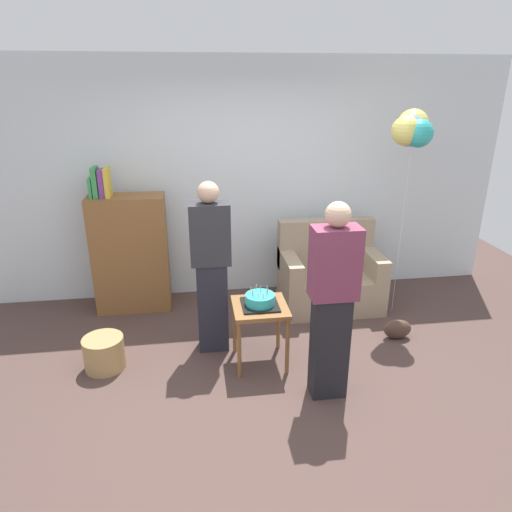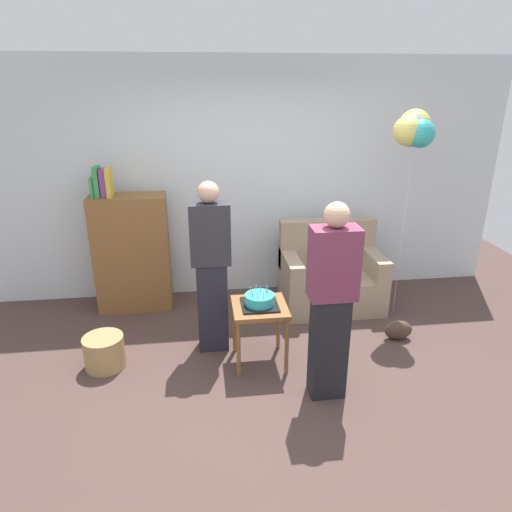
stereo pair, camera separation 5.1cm
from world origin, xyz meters
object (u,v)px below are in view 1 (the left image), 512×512
at_px(couch, 329,277).
at_px(bookshelf, 130,252).
at_px(person_blowing_candles, 211,268).
at_px(birthday_cake, 260,300).
at_px(side_table, 260,314).
at_px(person_holding_cake, 332,302).
at_px(wicker_basket, 104,353).
at_px(handbag, 398,329).
at_px(balloon_bunch, 412,129).

relative_size(couch, bookshelf, 0.68).
bearing_deg(person_blowing_candles, birthday_cake, -38.30).
bearing_deg(side_table, couch, 47.52).
relative_size(bookshelf, person_holding_cake, 0.99).
bearing_deg(birthday_cake, wicker_basket, 175.70).
distance_m(birthday_cake, handbag, 1.54).
bearing_deg(person_blowing_candles, bookshelf, 130.42).
bearing_deg(person_blowing_candles, side_table, -38.31).
bearing_deg(side_table, balloon_bunch, 25.87).
bearing_deg(bookshelf, handbag, -21.68).
height_order(birthday_cake, balloon_bunch, balloon_bunch).
distance_m(side_table, person_holding_cake, 0.79).
distance_m(birthday_cake, person_holding_cake, 0.74).
relative_size(wicker_basket, handbag, 1.29).
xyz_separation_m(couch, person_holding_cake, (-0.47, -1.56, 0.49)).
bearing_deg(handbag, couch, 119.99).
relative_size(side_table, wicker_basket, 1.61).
height_order(bookshelf, birthday_cake, bookshelf).
distance_m(person_holding_cake, handbag, 1.40).
xyz_separation_m(bookshelf, side_table, (1.25, -1.28, -0.18)).
relative_size(person_holding_cake, balloon_bunch, 0.75).
distance_m(person_holding_cake, balloon_bunch, 2.06).
relative_size(bookshelf, handbag, 5.75).
relative_size(couch, person_holding_cake, 0.67).
distance_m(bookshelf, wicker_basket, 1.29).
distance_m(person_blowing_candles, person_holding_cake, 1.22).
height_order(birthday_cake, person_blowing_candles, person_blowing_candles).
bearing_deg(birthday_cake, balloon_bunch, 25.87).
distance_m(person_blowing_candles, handbag, 1.98).
bearing_deg(person_blowing_candles, wicker_basket, -168.89).
relative_size(birthday_cake, wicker_basket, 0.89).
xyz_separation_m(bookshelf, handbag, (2.68, -1.06, -0.57)).
relative_size(couch, wicker_basket, 3.06).
xyz_separation_m(couch, wicker_basket, (-2.35, -0.94, -0.19)).
bearing_deg(handbag, wicker_basket, -177.80).
xyz_separation_m(wicker_basket, balloon_bunch, (3.00, 0.67, 1.83)).
relative_size(side_table, balloon_bunch, 0.27).
height_order(birthday_cake, handbag, birthday_cake).
bearing_deg(wicker_basket, person_blowing_candles, 11.82).
xyz_separation_m(handbag, balloon_bunch, (0.18, 0.57, 1.88)).
height_order(couch, person_blowing_candles, person_blowing_candles).
relative_size(person_holding_cake, handbag, 5.82).
distance_m(bookshelf, side_table, 1.80).
distance_m(couch, person_blowing_candles, 1.62).
distance_m(couch, balloon_bunch, 1.79).
bearing_deg(wicker_basket, couch, 21.72).
bearing_deg(birthday_cake, person_blowing_candles, 142.41).
height_order(couch, bookshelf, bookshelf).
xyz_separation_m(couch, bookshelf, (-2.20, 0.24, 0.33)).
height_order(bookshelf, side_table, bookshelf).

